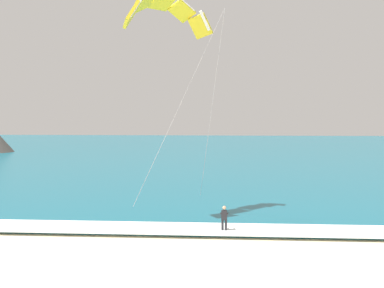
{
  "coord_description": "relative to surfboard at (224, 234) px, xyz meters",
  "views": [
    {
      "loc": [
        1.37,
        -11.84,
        7.1
      ],
      "look_at": [
        -0.63,
        17.98,
        5.12
      ],
      "focal_mm": 42.54,
      "sensor_mm": 36.0,
      "label": 1
    }
  ],
  "objects": [
    {
      "name": "surf_foam",
      "position": [
        -1.5,
        0.28,
        0.19
      ],
      "size": [
        200.0,
        3.0,
        0.04
      ],
      "primitive_type": "cube",
      "color": "white",
      "rests_on": "sea"
    },
    {
      "name": "kite_primary",
      "position": [
        -3.96,
        4.0,
        13.87
      ],
      "size": [
        6.4,
        6.06,
        13.81
      ],
      "color": "yellow"
    },
    {
      "name": "surfboard",
      "position": [
        0.0,
        0.0,
        0.0
      ],
      "size": [
        0.52,
        1.42,
        0.09
      ],
      "color": "#E04C38",
      "rests_on": "ground"
    },
    {
      "name": "sea",
      "position": [
        -1.5,
        59.28,
        0.07
      ],
      "size": [
        200.0,
        120.0,
        0.2
      ],
      "primitive_type": "cube",
      "color": "#146075",
      "rests_on": "ground"
    },
    {
      "name": "kitesurfer",
      "position": [
        0.0,
        0.02,
        0.91
      ],
      "size": [
        0.55,
        0.54,
        1.69
      ],
      "color": "#232328",
      "rests_on": "ground"
    }
  ]
}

